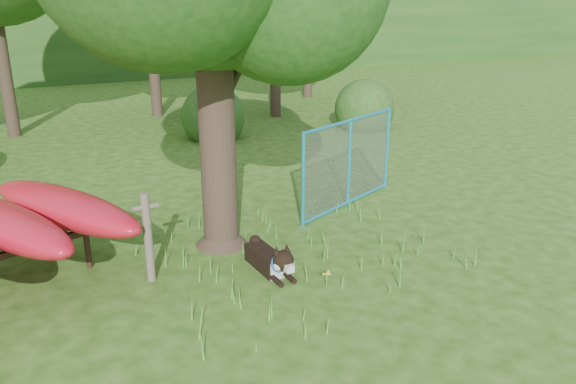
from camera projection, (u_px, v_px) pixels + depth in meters
name	position (u px, v px, depth m)	size (l,w,h in m)	color
ground	(317.00, 289.00, 7.63)	(80.00, 80.00, 0.00)	#254D0F
wooden_post	(148.00, 235.00, 7.65)	(0.35, 0.12, 1.29)	brown
husky_dog	(272.00, 260.00, 8.01)	(0.33, 1.28, 0.57)	black
fence_section	(349.00, 163.00, 10.50)	(2.69, 1.15, 2.80)	#28A0BE
wildflower_clump	(327.00, 275.00, 7.63)	(0.11, 0.09, 0.23)	#4B9831
shrub_right	(364.00, 128.00, 17.21)	(1.80, 1.80, 1.80)	#224C18
shrub_mid	(214.00, 138.00, 16.03)	(1.80, 1.80, 1.80)	#224C18
wooded_hillside	(47.00, 15.00, 29.99)	(80.00, 12.00, 6.00)	#224C18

